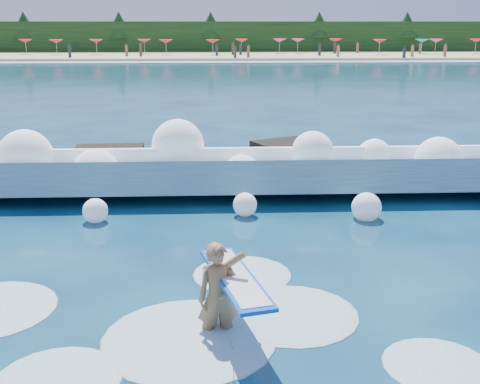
{
  "coord_description": "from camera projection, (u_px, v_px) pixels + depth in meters",
  "views": [
    {
      "loc": [
        0.93,
        -10.98,
        4.88
      ],
      "look_at": [
        1.5,
        2.0,
        1.2
      ],
      "focal_mm": 45.0,
      "sensor_mm": 36.0,
      "label": 1
    }
  ],
  "objects": [
    {
      "name": "ground",
      "position": [
        168.0,
        279.0,
        11.84
      ],
      "size": [
        200.0,
        200.0,
        0.0
      ],
      "primitive_type": "plane",
      "color": "#082441",
      "rests_on": "ground"
    },
    {
      "name": "beachgoers",
      "position": [
        195.0,
        51.0,
        82.91
      ],
      "size": [
        96.07,
        13.9,
        1.93
      ],
      "color": "#3F332D",
      "rests_on": "ground"
    },
    {
      "name": "wave_spray",
      "position": [
        187.0,
        161.0,
        17.51
      ],
      "size": [
        15.2,
        4.53,
        2.17
      ],
      "color": "white",
      "rests_on": "ground"
    },
    {
      "name": "breaking_wave",
      "position": [
        212.0,
        173.0,
        17.79
      ],
      "size": [
        18.74,
        2.89,
        1.62
      ],
      "color": "teal",
      "rests_on": "ground"
    },
    {
      "name": "treeline",
      "position": [
        207.0,
        38.0,
        95.75
      ],
      "size": [
        140.0,
        4.0,
        5.0
      ],
      "primitive_type": "cube",
      "color": "black",
      "rests_on": "ground"
    },
    {
      "name": "beach_umbrellas",
      "position": [
        207.0,
        41.0,
        87.63
      ],
      "size": [
        112.56,
        6.52,
        0.5
      ],
      "color": "#14817E",
      "rests_on": "ground"
    },
    {
      "name": "wet_band",
      "position": [
        206.0,
        62.0,
        76.23
      ],
      "size": [
        140.0,
        5.0,
        0.08
      ],
      "primitive_type": "cube",
      "color": "silver",
      "rests_on": "ground"
    },
    {
      "name": "rock_cluster",
      "position": [
        191.0,
        166.0,
        19.44
      ],
      "size": [
        7.97,
        3.2,
        1.27
      ],
      "color": "black",
      "rests_on": "ground"
    },
    {
      "name": "surf_foam",
      "position": [
        180.0,
        324.0,
        10.08
      ],
      "size": [
        9.28,
        5.51,
        0.14
      ],
      "color": "silver",
      "rests_on": "ground"
    },
    {
      "name": "surfer_with_board",
      "position": [
        222.0,
        293.0,
        9.65
      ],
      "size": [
        1.23,
        3.0,
        1.84
      ],
      "color": "olive",
      "rests_on": "ground"
    },
    {
      "name": "beach",
      "position": [
        207.0,
        56.0,
        86.76
      ],
      "size": [
        140.0,
        20.0,
        0.4
      ],
      "primitive_type": "cube",
      "color": "tan",
      "rests_on": "ground"
    }
  ]
}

